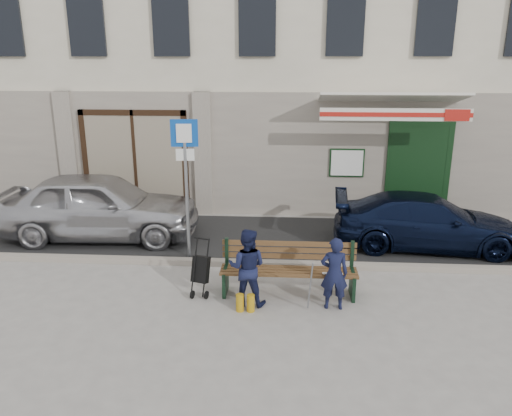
# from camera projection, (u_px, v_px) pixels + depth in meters

# --- Properties ---
(ground) EXTENTS (80.00, 80.00, 0.00)m
(ground) POSITION_uv_depth(u_px,v_px,m) (239.00, 301.00, 8.65)
(ground) COLOR #9E9991
(ground) RESTS_ON ground
(asphalt_lane) EXTENTS (60.00, 3.20, 0.01)m
(asphalt_lane) POSITION_uv_depth(u_px,v_px,m) (252.00, 238.00, 11.60)
(asphalt_lane) COLOR #282828
(asphalt_lane) RESTS_ON ground
(curb) EXTENTS (60.00, 0.18, 0.12)m
(curb) POSITION_uv_depth(u_px,v_px,m) (246.00, 263.00, 10.06)
(curb) COLOR #9E9384
(curb) RESTS_ON ground
(building) EXTENTS (20.00, 8.27, 10.00)m
(building) POSITION_uv_depth(u_px,v_px,m) (265.00, 25.00, 15.25)
(building) COLOR beige
(building) RESTS_ON ground
(car_silver) EXTENTS (4.60, 2.01, 1.54)m
(car_silver) POSITION_uv_depth(u_px,v_px,m) (99.00, 206.00, 11.45)
(car_silver) COLOR #BBBBC0
(car_silver) RESTS_ON ground
(car_navy) EXTENTS (4.17, 1.96, 1.18)m
(car_navy) POSITION_uv_depth(u_px,v_px,m) (427.00, 221.00, 10.93)
(car_navy) COLOR black
(car_navy) RESTS_ON ground
(parking_sign) EXTENTS (0.54, 0.09, 2.89)m
(parking_sign) POSITION_uv_depth(u_px,v_px,m) (186.00, 166.00, 9.91)
(parking_sign) COLOR gray
(parking_sign) RESTS_ON ground
(bench) EXTENTS (2.40, 1.17, 0.98)m
(bench) POSITION_uv_depth(u_px,v_px,m) (286.00, 270.00, 8.76)
(bench) COLOR brown
(bench) RESTS_ON ground
(man) EXTENTS (0.46, 0.30, 1.26)m
(man) POSITION_uv_depth(u_px,v_px,m) (334.00, 274.00, 8.23)
(man) COLOR #131734
(man) RESTS_ON ground
(woman) EXTENTS (0.71, 0.59, 1.35)m
(woman) POSITION_uv_depth(u_px,v_px,m) (247.00, 267.00, 8.37)
(woman) COLOR #161B3C
(woman) RESTS_ON ground
(stroller) EXTENTS (0.36, 0.46, 1.01)m
(stroller) POSITION_uv_depth(u_px,v_px,m) (201.00, 270.00, 8.78)
(stroller) COLOR black
(stroller) RESTS_ON ground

